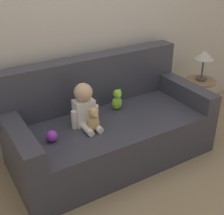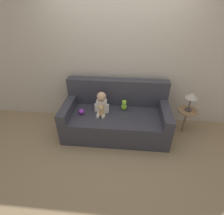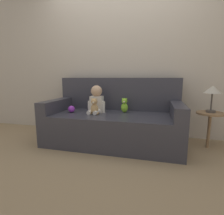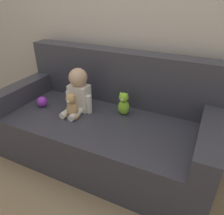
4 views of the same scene
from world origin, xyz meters
TOP-DOWN VIEW (x-y plane):
  - ground_plane at (0.00, 0.00)m, footprint 12.00×12.00m
  - wall_back at (0.00, 0.54)m, footprint 8.00×0.05m
  - couch at (0.00, 0.06)m, footprint 1.91×0.91m
  - person_baby at (-0.26, 0.03)m, footprint 0.27×0.31m
  - teddy_bear_brown at (-0.24, -0.11)m, footprint 0.13×0.10m
  - plush_toy_side at (0.14, 0.13)m, footprint 0.10×0.10m
  - toy_ball at (-0.62, -0.07)m, footprint 0.10×0.10m

SIDE VIEW (x-z plane):
  - ground_plane at x=0.00m, z-range 0.00..0.00m
  - couch at x=0.00m, z-range -0.15..0.80m
  - toy_ball at x=-0.62m, z-range 0.44..0.54m
  - plush_toy_side at x=0.14m, z-range 0.44..0.65m
  - teddy_bear_brown at x=-0.24m, z-range 0.43..0.66m
  - person_baby at x=-0.26m, z-range 0.43..0.83m
  - wall_back at x=0.00m, z-range 0.00..2.60m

